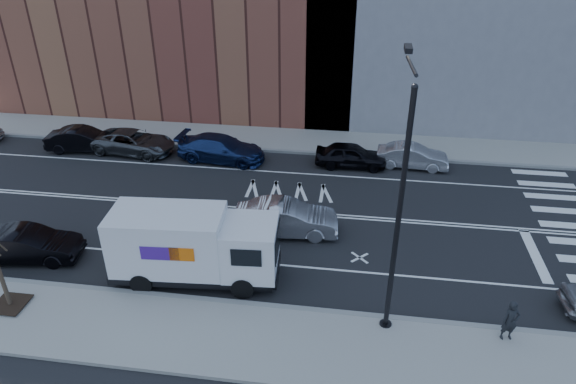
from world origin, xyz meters
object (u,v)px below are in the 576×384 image
(fedex_van, at_px, (193,245))
(pedestrian, at_px, (510,321))
(driving_sedan, at_px, (286,218))
(far_parked_b, at_px, (83,140))

(fedex_van, bearing_deg, pedestrian, -13.17)
(driving_sedan, bearing_deg, far_parked_b, 56.79)
(fedex_van, relative_size, far_parked_b, 1.54)
(far_parked_b, bearing_deg, pedestrian, -126.89)
(fedex_van, distance_m, driving_sedan, 4.99)
(driving_sedan, bearing_deg, pedestrian, -128.37)
(pedestrian, bearing_deg, fedex_van, 159.31)
(far_parked_b, distance_m, pedestrian, 25.88)
(fedex_van, height_order, far_parked_b, fedex_van)
(far_parked_b, height_order, driving_sedan, driving_sedan)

